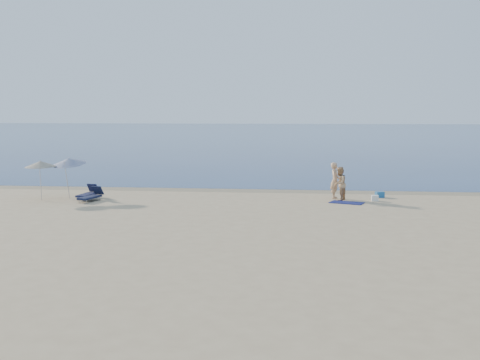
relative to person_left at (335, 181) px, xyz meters
name	(u,v)px	position (x,y,z in m)	size (l,w,h in m)	color
ground	(211,295)	(-3.80, -16.84, -0.94)	(160.00, 160.00, 0.00)	tan
sea	(294,134)	(-3.80, 83.16, -0.93)	(240.00, 160.00, 0.01)	#0D204E
wet_sand_strip	(265,191)	(-3.80, 2.56, -0.93)	(240.00, 1.60, 0.00)	#847254
person_left	(335,181)	(0.00, 0.00, 0.00)	(0.68, 0.45, 1.87)	tan
person_right	(340,184)	(0.21, -0.67, -0.08)	(0.83, 0.65, 1.71)	tan
beach_towel	(347,203)	(0.53, -1.44, -0.92)	(1.61, 0.90, 0.03)	#0E1248
white_bag	(375,198)	(1.98, -0.64, -0.79)	(0.34, 0.29, 0.29)	white
blue_cooler	(380,195)	(2.37, 0.64, -0.78)	(0.43, 0.30, 0.30)	#1C5B9B
umbrella_near	(69,161)	(-13.67, -1.37, 0.99)	(2.12, 2.14, 2.27)	silver
umbrella_far	(41,164)	(-14.89, -2.09, 0.90)	(1.90, 1.91, 2.08)	silver
lounger_left	(88,194)	(-12.71, -1.39, -0.68)	(0.71, 1.66, 0.71)	#161B3D
lounger_right	(91,196)	(-12.22, -2.25, -0.68)	(0.91, 1.70, 0.71)	#131935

